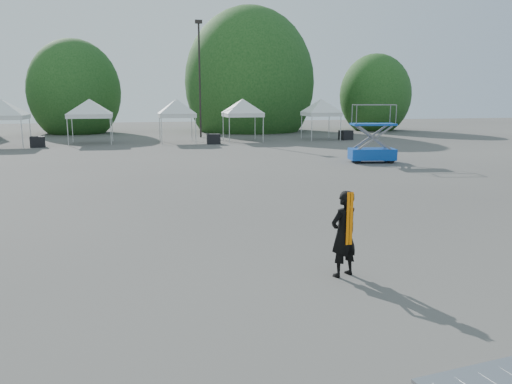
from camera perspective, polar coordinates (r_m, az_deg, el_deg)
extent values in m
plane|color=#474442|center=(12.30, -0.22, -5.71)|extent=(120.00, 120.00, 0.00)
cylinder|color=black|center=(43.86, -6.45, 12.43)|extent=(0.16, 0.16, 9.50)
cube|color=black|center=(44.27, -6.59, 18.78)|extent=(0.60, 0.25, 0.30)
cylinder|color=#382314|center=(51.77, -19.83, 7.61)|extent=(0.36, 0.36, 2.27)
ellipsoid|color=#164316|center=(51.72, -20.03, 10.71)|extent=(4.16, 4.16, 4.78)
cylinder|color=#382314|center=(51.86, -0.74, 8.54)|extent=(0.36, 0.36, 2.80)
ellipsoid|color=#164316|center=(51.83, -0.75, 12.35)|extent=(5.12, 5.12, 5.89)
cylinder|color=#382314|center=(54.48, 13.33, 8.00)|extent=(0.36, 0.36, 2.10)
ellipsoid|color=#164316|center=(54.43, 13.45, 10.71)|extent=(3.84, 3.84, 4.42)
cylinder|color=silver|center=(37.82, -25.17, 6.04)|extent=(0.06, 0.06, 2.00)
cylinder|color=silver|center=(40.70, -24.39, 6.37)|extent=(0.06, 0.06, 2.00)
cube|color=white|center=(39.50, -26.99, 7.63)|extent=(3.13, 3.13, 0.30)
pyramid|color=white|center=(39.48, -27.15, 9.44)|extent=(4.43, 4.43, 1.10)
cylinder|color=silver|center=(38.58, -20.72, 6.45)|extent=(0.06, 0.06, 2.00)
cylinder|color=silver|center=(38.35, -16.26, 6.69)|extent=(0.06, 0.06, 2.00)
cylinder|color=silver|center=(41.54, -20.25, 6.74)|extent=(0.06, 0.06, 2.00)
cylinder|color=silver|center=(41.33, -16.11, 6.97)|extent=(0.06, 0.06, 2.00)
cube|color=white|center=(39.87, -18.43, 8.27)|extent=(3.18, 3.18, 0.30)
pyramid|color=white|center=(39.84, -18.54, 10.06)|extent=(4.50, 4.50, 1.10)
cylinder|color=silver|center=(37.79, -10.74, 6.87)|extent=(0.06, 0.06, 2.00)
cylinder|color=silver|center=(38.01, -6.91, 7.01)|extent=(0.06, 0.06, 2.00)
cylinder|color=silver|center=(40.30, -10.95, 7.11)|extent=(0.06, 0.06, 2.00)
cylinder|color=silver|center=(40.51, -7.35, 7.23)|extent=(0.06, 0.06, 2.00)
cube|color=white|center=(39.08, -9.03, 8.64)|extent=(2.73, 2.73, 0.30)
pyramid|color=white|center=(39.05, -9.09, 10.47)|extent=(3.85, 3.85, 1.10)
cylinder|color=silver|center=(38.38, -3.06, 7.11)|extent=(0.06, 0.06, 2.00)
cylinder|color=silver|center=(38.97, 0.83, 7.18)|extent=(0.06, 0.06, 2.00)
cylinder|color=silver|center=(41.00, -3.77, 7.34)|extent=(0.06, 0.06, 2.00)
cylinder|color=silver|center=(41.56, -0.11, 7.41)|extent=(0.06, 0.06, 2.00)
cube|color=white|center=(39.90, -1.54, 8.81)|extent=(2.87, 2.87, 0.30)
pyramid|color=white|center=(39.88, -1.55, 10.61)|extent=(4.06, 4.06, 1.10)
cylinder|color=silver|center=(40.12, 6.39, 7.22)|extent=(0.06, 0.06, 2.00)
cylinder|color=silver|center=(41.03, 9.65, 7.21)|extent=(0.06, 0.06, 2.00)
cylinder|color=silver|center=(42.44, 5.23, 7.44)|extent=(0.06, 0.06, 2.00)
cylinder|color=silver|center=(43.30, 8.34, 7.44)|extent=(0.06, 0.06, 2.00)
cube|color=white|center=(41.65, 7.44, 8.81)|extent=(2.67, 2.67, 0.30)
pyramid|color=white|center=(41.63, 7.48, 10.53)|extent=(3.77, 3.77, 1.10)
imported|color=black|center=(9.95, 9.99, -4.74)|extent=(0.74, 0.61, 1.73)
cube|color=orange|center=(9.71, 10.47, -3.03)|extent=(0.14, 0.02, 1.04)
cube|color=#0C429E|center=(27.70, 13.11, 4.24)|extent=(2.58, 1.64, 0.60)
cube|color=#0C429E|center=(27.57, 13.26, 7.54)|extent=(2.47, 1.57, 0.10)
cylinder|color=black|center=(27.02, 11.54, 3.57)|extent=(0.38, 0.22, 0.36)
cylinder|color=black|center=(27.51, 15.17, 3.54)|extent=(0.38, 0.22, 0.36)
cylinder|color=black|center=(27.98, 11.04, 3.83)|extent=(0.38, 0.22, 0.36)
cylinder|color=black|center=(28.46, 14.57, 3.80)|extent=(0.38, 0.22, 0.36)
cube|color=black|center=(38.27, -23.69, 5.26)|extent=(1.05, 0.86, 0.75)
cube|color=black|center=(37.66, -4.88, 6.06)|extent=(1.01, 0.80, 0.75)
cube|color=black|center=(41.88, 10.22, 6.42)|extent=(1.13, 0.97, 0.76)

